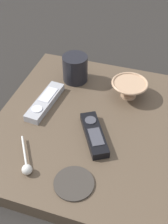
% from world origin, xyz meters
% --- Properties ---
extents(ground_plane, '(6.00, 6.00, 0.00)m').
position_xyz_m(ground_plane, '(0.00, 0.00, 0.00)').
color(ground_plane, black).
extents(table, '(0.63, 0.55, 0.05)m').
position_xyz_m(table, '(0.00, 0.00, 0.02)').
color(table, '#4C3D2D').
rests_on(table, ground).
extents(cereal_bowl, '(0.12, 0.12, 0.06)m').
position_xyz_m(cereal_bowl, '(-0.16, 0.10, 0.08)').
color(cereal_bowl, tan).
rests_on(cereal_bowl, table).
extents(coffee_mug, '(0.09, 0.09, 0.09)m').
position_xyz_m(coffee_mug, '(-0.19, -0.10, 0.10)').
color(coffee_mug, black).
rests_on(coffee_mug, table).
extents(teaspoon, '(0.11, 0.08, 0.03)m').
position_xyz_m(teaspoon, '(0.22, -0.09, 0.06)').
color(teaspoon, silver).
rests_on(teaspoon, table).
extents(tv_remote_near, '(0.17, 0.12, 0.03)m').
position_xyz_m(tv_remote_near, '(0.06, 0.04, 0.06)').
color(tv_remote_near, black).
rests_on(tv_remote_near, table).
extents(tv_remote_far, '(0.19, 0.06, 0.03)m').
position_xyz_m(tv_remote_far, '(-0.03, -0.15, 0.06)').
color(tv_remote_far, '#9E9EA3').
rests_on(tv_remote_far, table).
extents(drink_coaster, '(0.10, 0.10, 0.01)m').
position_xyz_m(drink_coaster, '(0.22, 0.04, 0.05)').
color(drink_coaster, '#332D28').
rests_on(drink_coaster, table).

